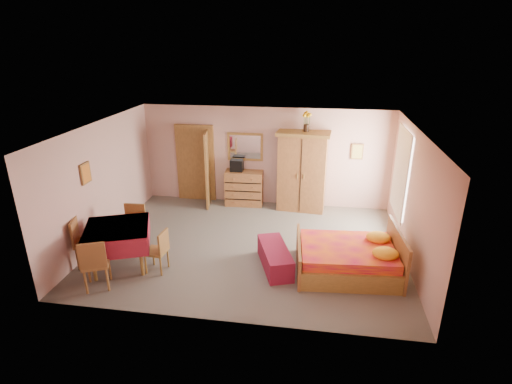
% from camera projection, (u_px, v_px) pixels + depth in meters
% --- Properties ---
extents(floor, '(6.50, 6.50, 0.00)m').
position_uv_depth(floor, '(249.00, 246.00, 8.69)').
color(floor, slate).
rests_on(floor, ground).
extents(ceiling, '(6.50, 6.50, 0.00)m').
position_uv_depth(ceiling, '(249.00, 128.00, 7.75)').
color(ceiling, brown).
rests_on(ceiling, wall_back).
extents(wall_back, '(6.50, 0.10, 2.60)m').
position_uv_depth(wall_back, '(265.00, 157.00, 10.52)').
color(wall_back, '#C99A92').
rests_on(wall_back, floor).
extents(wall_front, '(6.50, 0.10, 2.60)m').
position_uv_depth(wall_front, '(220.00, 250.00, 5.92)').
color(wall_front, '#C99A92').
rests_on(wall_front, floor).
extents(wall_left, '(0.10, 5.00, 2.60)m').
position_uv_depth(wall_left, '(102.00, 182.00, 8.69)').
color(wall_left, '#C99A92').
rests_on(wall_left, floor).
extents(wall_right, '(0.10, 5.00, 2.60)m').
position_uv_depth(wall_right, '(414.00, 199.00, 7.75)').
color(wall_right, '#C99A92').
rests_on(wall_right, floor).
extents(doorway, '(1.06, 0.12, 2.15)m').
position_uv_depth(doorway, '(196.00, 164.00, 10.87)').
color(doorway, '#9E6B35').
rests_on(doorway, floor).
extents(window, '(0.08, 1.40, 1.95)m').
position_uv_depth(window, '(401.00, 173.00, 8.81)').
color(window, white).
rests_on(window, wall_right).
extents(picture_left, '(0.04, 0.32, 0.42)m').
position_uv_depth(picture_left, '(85.00, 173.00, 7.99)').
color(picture_left, orange).
rests_on(picture_left, wall_left).
extents(picture_back, '(0.30, 0.04, 0.40)m').
position_uv_depth(picture_back, '(357.00, 152.00, 10.07)').
color(picture_back, '#D8BF59').
rests_on(picture_back, wall_back).
extents(chest_of_drawers, '(1.02, 0.54, 0.94)m').
position_uv_depth(chest_of_drawers, '(244.00, 188.00, 10.70)').
color(chest_of_drawers, '#985E33').
rests_on(chest_of_drawers, floor).
extents(wall_mirror, '(0.95, 0.06, 0.75)m').
position_uv_depth(wall_mirror, '(245.00, 147.00, 10.51)').
color(wall_mirror, white).
rests_on(wall_mirror, wall_back).
extents(stereo, '(0.34, 0.25, 0.31)m').
position_uv_depth(stereo, '(237.00, 165.00, 10.49)').
color(stereo, black).
rests_on(stereo, chest_of_drawers).
extents(floor_lamp, '(0.32, 0.32, 2.02)m').
position_uv_depth(floor_lamp, '(282.00, 170.00, 10.39)').
color(floor_lamp, black).
rests_on(floor_lamp, floor).
extents(wardrobe, '(1.37, 0.78, 2.07)m').
position_uv_depth(wardrobe, '(302.00, 171.00, 10.21)').
color(wardrobe, '#9D6235').
rests_on(wardrobe, floor).
extents(sunflower_vase, '(0.22, 0.22, 0.50)m').
position_uv_depth(sunflower_vase, '(307.00, 121.00, 9.77)').
color(sunflower_vase, yellow).
rests_on(sunflower_vase, wardrobe).
extents(bed, '(2.04, 1.66, 0.89)m').
position_uv_depth(bed, '(347.00, 251.00, 7.59)').
color(bed, '#C61341').
rests_on(bed, floor).
extents(bench, '(0.86, 1.35, 0.42)m').
position_uv_depth(bench, '(275.00, 257.00, 7.82)').
color(bench, maroon).
rests_on(bench, floor).
extents(dining_table, '(1.52, 1.52, 0.86)m').
position_uv_depth(dining_table, '(119.00, 247.00, 7.77)').
color(dining_table, maroon).
rests_on(dining_table, floor).
extents(chair_south, '(0.59, 0.59, 0.99)m').
position_uv_depth(chair_south, '(96.00, 263.00, 7.10)').
color(chair_south, '#9E6935').
rests_on(chair_south, floor).
extents(chair_north, '(0.47, 0.47, 0.98)m').
position_uv_depth(chair_north, '(133.00, 229.00, 8.35)').
color(chair_north, '#A36D37').
rests_on(chair_north, floor).
extents(chair_west, '(0.57, 0.57, 0.99)m').
position_uv_depth(chair_west, '(88.00, 242.00, 7.81)').
color(chair_west, '#9B6534').
rests_on(chair_west, floor).
extents(chair_east, '(0.42, 0.42, 0.85)m').
position_uv_depth(chair_east, '(156.00, 251.00, 7.63)').
color(chair_east, olive).
rests_on(chair_east, floor).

